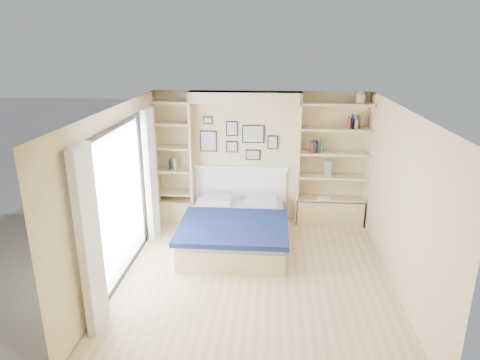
{
  "coord_description": "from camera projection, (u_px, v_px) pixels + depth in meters",
  "views": [
    {
      "loc": [
        0.21,
        -5.64,
        3.38
      ],
      "look_at": [
        -0.29,
        0.9,
        1.22
      ],
      "focal_mm": 32.0,
      "sensor_mm": 36.0,
      "label": 1
    }
  ],
  "objects": [
    {
      "name": "ground",
      "position": [
        255.0,
        276.0,
        6.41
      ],
      "size": [
        4.5,
        4.5,
        0.0
      ],
      "primitive_type": "plane",
      "color": "tan",
      "rests_on": "ground"
    },
    {
      "name": "bed",
      "position": [
        235.0,
        229.0,
        7.35
      ],
      "size": [
        1.77,
        2.29,
        1.07
      ],
      "color": "#D7BF82",
      "rests_on": "ground"
    },
    {
      "name": "reading_lamps",
      "position": [
        244.0,
        168.0,
        7.99
      ],
      "size": [
        1.92,
        0.12,
        0.15
      ],
      "color": "silver",
      "rests_on": "ground"
    },
    {
      "name": "room_shell",
      "position": [
        238.0,
        177.0,
        7.55
      ],
      "size": [
        4.5,
        4.5,
        4.5
      ],
      "color": "tan",
      "rests_on": "ground"
    },
    {
      "name": "photo_gallery",
      "position": [
        237.0,
        139.0,
        8.05
      ],
      "size": [
        1.48,
        0.02,
        0.82
      ],
      "color": "black",
      "rests_on": "ground"
    },
    {
      "name": "deck_chair",
      "position": [
        101.0,
        221.0,
        7.4
      ],
      "size": [
        0.79,
        0.95,
        0.83
      ],
      "rotation": [
        0.0,
        0.0,
        -0.43
      ],
      "color": "tan",
      "rests_on": "ground"
    },
    {
      "name": "shelf_decor",
      "position": [
        327.0,
        136.0,
        7.75
      ],
      "size": [
        3.57,
        0.23,
        2.03
      ],
      "color": "#A51E1E",
      "rests_on": "ground"
    },
    {
      "name": "deck",
      "position": [
        25.0,
        267.0,
        6.68
      ],
      "size": [
        3.2,
        4.0,
        0.05
      ],
      "primitive_type": "cube",
      "color": "#655C4B",
      "rests_on": "ground"
    }
  ]
}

